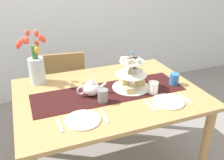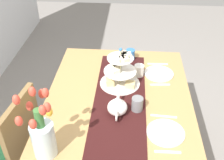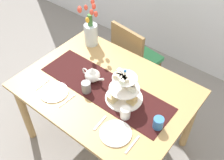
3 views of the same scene
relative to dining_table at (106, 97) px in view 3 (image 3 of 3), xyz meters
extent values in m
plane|color=gray|center=(0.00, 0.00, -0.66)|extent=(8.00, 8.00, 0.00)
cube|color=tan|center=(0.00, 0.00, 0.10)|extent=(1.40, 1.02, 0.03)
cylinder|color=tan|center=(-0.63, -0.44, -0.29)|extent=(0.07, 0.07, 0.74)
cylinder|color=tan|center=(-0.63, 0.44, -0.29)|extent=(0.07, 0.07, 0.74)
cylinder|color=tan|center=(0.63, 0.44, -0.29)|extent=(0.07, 0.07, 0.74)
cylinder|color=olive|center=(-0.01, 0.97, -0.45)|extent=(0.04, 0.04, 0.41)
cylinder|color=olive|center=(-0.37, 1.01, -0.45)|extent=(0.04, 0.04, 0.41)
cylinder|color=olive|center=(-0.06, 0.61, -0.45)|extent=(0.04, 0.04, 0.41)
cylinder|color=olive|center=(-0.41, 0.66, -0.45)|extent=(0.04, 0.04, 0.41)
cube|color=#389356|center=(-0.21, 0.81, -0.22)|extent=(0.47, 0.47, 0.05)
cube|color=olive|center=(-0.24, 0.62, 0.03)|extent=(0.42, 0.09, 0.45)
cube|color=black|center=(0.00, -0.01, 0.11)|extent=(1.17, 0.36, 0.00)
cylinder|color=beige|center=(0.19, 0.00, 0.26)|extent=(0.01, 0.01, 0.28)
cylinder|color=white|center=(0.19, 0.00, 0.12)|extent=(0.30, 0.30, 0.01)
cylinder|color=white|center=(0.19, 0.00, 0.23)|extent=(0.24, 0.24, 0.01)
cylinder|color=white|center=(0.19, 0.00, 0.34)|extent=(0.19, 0.19, 0.01)
cube|color=#E2C174|center=(0.27, 0.00, 0.15)|extent=(0.07, 0.06, 0.05)
cube|color=#E8D181|center=(0.16, 0.07, 0.15)|extent=(0.07, 0.07, 0.05)
cube|color=beige|center=(0.14, -0.08, 0.14)|extent=(0.07, 0.08, 0.04)
cube|color=silver|center=(0.25, 0.01, 0.25)|extent=(0.06, 0.05, 0.03)
cube|color=beige|center=(0.23, 0.03, 0.25)|extent=(0.07, 0.06, 0.03)
cube|color=beige|center=(0.22, 0.05, 0.25)|extent=(0.07, 0.06, 0.03)
cube|color=beige|center=(0.19, 0.06, 0.25)|extent=(0.04, 0.06, 0.03)
cube|color=#EAE7C3|center=(0.15, 0.03, 0.25)|extent=(0.06, 0.07, 0.03)
cube|color=silver|center=(0.14, 0.02, 0.36)|extent=(0.06, 0.04, 0.03)
cube|color=beige|center=(0.15, -0.01, 0.36)|extent=(0.06, 0.05, 0.03)
cube|color=beige|center=(0.15, -0.03, 0.36)|extent=(0.07, 0.06, 0.03)
cube|color=#EDE4C9|center=(0.18, -0.03, 0.36)|extent=(0.04, 0.06, 0.03)
cube|color=silver|center=(0.21, -0.05, 0.36)|extent=(0.04, 0.06, 0.03)
cube|color=beige|center=(0.21, -0.02, 0.36)|extent=(0.07, 0.06, 0.03)
sphere|color=#3370B7|center=(0.19, 0.00, 0.41)|extent=(0.02, 0.02, 0.02)
ellipsoid|color=white|center=(-0.14, 0.00, 0.17)|extent=(0.13, 0.13, 0.10)
cone|color=white|center=(-0.14, 0.00, 0.23)|extent=(0.06, 0.06, 0.04)
cylinder|color=white|center=(-0.05, 0.00, 0.18)|extent=(0.07, 0.02, 0.06)
torus|color=white|center=(-0.22, 0.00, 0.17)|extent=(0.07, 0.01, 0.07)
cylinder|color=silver|center=(-0.49, 0.38, 0.22)|extent=(0.13, 0.13, 0.21)
cylinder|color=#3D7538|center=(-0.49, 0.38, 0.37)|extent=(0.05, 0.05, 0.12)
ellipsoid|color=#EF4C38|center=(-0.41, 0.37, 0.47)|extent=(0.04, 0.04, 0.06)
ellipsoid|color=#EF4C38|center=(-0.45, 0.40, 0.52)|extent=(0.04, 0.04, 0.06)
ellipsoid|color=#EF4C38|center=(-0.46, 0.43, 0.43)|extent=(0.04, 0.04, 0.06)
ellipsoid|color=#EF4C38|center=(-0.52, 0.46, 0.52)|extent=(0.04, 0.04, 0.06)
ellipsoid|color=#EF4C38|center=(-0.58, 0.43, 0.45)|extent=(0.04, 0.04, 0.06)
ellipsoid|color=#EF4C38|center=(-0.60, 0.36, 0.45)|extent=(0.04, 0.04, 0.06)
ellipsoid|color=#EF4C38|center=(-0.55, 0.32, 0.49)|extent=(0.04, 0.04, 0.06)
ellipsoid|color=#EF4C38|center=(-0.53, 0.31, 0.50)|extent=(0.04, 0.04, 0.06)
ellipsoid|color=yellow|center=(-0.47, 0.33, 0.41)|extent=(0.04, 0.04, 0.06)
ellipsoid|color=#EF4C38|center=(-0.43, 0.34, 0.50)|extent=(0.04, 0.04, 0.06)
cylinder|color=white|center=(-0.29, -0.30, 0.12)|extent=(0.23, 0.23, 0.01)
cube|color=silver|center=(-0.44, -0.30, 0.11)|extent=(0.02, 0.15, 0.01)
cube|color=silver|center=(-0.15, -0.30, 0.11)|extent=(0.02, 0.17, 0.01)
cylinder|color=white|center=(0.34, -0.30, 0.12)|extent=(0.23, 0.23, 0.01)
cube|color=silver|center=(0.20, -0.30, 0.11)|extent=(0.03, 0.15, 0.01)
cube|color=silver|center=(0.49, -0.30, 0.11)|extent=(0.02, 0.17, 0.01)
cylinder|color=slate|center=(-0.09, -0.13, 0.16)|extent=(0.08, 0.08, 0.09)
cylinder|color=white|center=(0.31, -0.14, 0.16)|extent=(0.08, 0.08, 0.09)
cylinder|color=#3370B7|center=(0.54, -0.07, 0.16)|extent=(0.08, 0.08, 0.09)
camera|label=1|loc=(-0.59, -1.59, 1.01)|focal=39.72mm
camera|label=2|loc=(-1.45, -0.06, 1.33)|focal=43.43mm
camera|label=3|loc=(1.00, -1.16, 1.72)|focal=43.09mm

